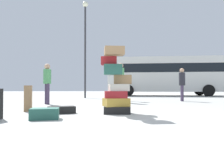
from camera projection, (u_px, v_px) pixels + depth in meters
name	position (u px, v px, depth m)	size (l,w,h in m)	color
ground_plane	(114.00, 116.00, 5.14)	(80.00, 80.00, 0.00)	#9E9E99
suitcase_tower	(116.00, 87.00, 5.61)	(0.84, 0.75, 1.63)	black
suitcase_brown_foreground_far	(28.00, 98.00, 6.18)	(0.19, 0.35, 0.71)	olive
suitcase_black_right_side	(62.00, 110.00, 5.61)	(0.66, 0.32, 0.18)	black
suitcase_teal_left_side	(45.00, 114.00, 4.58)	(0.56, 0.39, 0.23)	#26594C
person_bearded_onlooker	(47.00, 80.00, 8.81)	(0.30, 0.32, 1.60)	#3F334C
person_tourist_with_camera	(121.00, 79.00, 9.83)	(0.30, 0.31, 1.74)	black
person_passerby_in_red	(182.00, 82.00, 10.88)	(0.30, 0.33, 1.61)	#3F334C
parked_bus	(165.00, 74.00, 18.71)	(9.80, 4.59, 3.15)	silver
lamp_post	(85.00, 35.00, 14.47)	(0.36, 0.36, 6.28)	#333338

